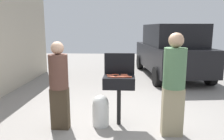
# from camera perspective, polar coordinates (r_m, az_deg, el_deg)

# --- Properties ---
(ground_plane) EXTENTS (24.00, 24.00, 0.00)m
(ground_plane) POSITION_cam_1_polar(r_m,az_deg,el_deg) (4.59, 0.16, -13.35)
(ground_plane) COLOR gray
(bbq_grill) EXTENTS (0.60, 0.44, 0.98)m
(bbq_grill) POSITION_cam_1_polar(r_m,az_deg,el_deg) (4.22, 1.83, -3.60)
(bbq_grill) COLOR black
(bbq_grill) RESTS_ON ground
(grill_lid_open) EXTENTS (0.60, 0.05, 0.42)m
(grill_lid_open) POSITION_cam_1_polar(r_m,az_deg,el_deg) (4.36, 1.95, 1.67)
(grill_lid_open) COLOR black
(grill_lid_open) RESTS_ON bbq_grill
(hot_dog_0) EXTENTS (0.13, 0.04, 0.03)m
(hot_dog_0) POSITION_cam_1_polar(r_m,az_deg,el_deg) (4.10, -0.26, -1.74)
(hot_dog_0) COLOR #C6593D
(hot_dog_0) RESTS_ON bbq_grill
(hot_dog_1) EXTENTS (0.13, 0.03, 0.03)m
(hot_dog_1) POSITION_cam_1_polar(r_m,az_deg,el_deg) (4.05, 0.68, -1.89)
(hot_dog_1) COLOR #B74C33
(hot_dog_1) RESTS_ON bbq_grill
(hot_dog_2) EXTENTS (0.13, 0.03, 0.03)m
(hot_dog_2) POSITION_cam_1_polar(r_m,az_deg,el_deg) (4.17, 3.44, -1.54)
(hot_dog_2) COLOR #AD4228
(hot_dog_2) RESTS_ON bbq_grill
(hot_dog_3) EXTENTS (0.13, 0.04, 0.03)m
(hot_dog_3) POSITION_cam_1_polar(r_m,az_deg,el_deg) (4.07, 4.27, -1.84)
(hot_dog_3) COLOR #AD4228
(hot_dog_3) RESTS_ON bbq_grill
(hot_dog_4) EXTENTS (0.13, 0.03, 0.03)m
(hot_dog_4) POSITION_cam_1_polar(r_m,az_deg,el_deg) (4.12, 2.23, -1.67)
(hot_dog_4) COLOR #C6593D
(hot_dog_4) RESTS_ON bbq_grill
(hot_dog_5) EXTENTS (0.13, 0.03, 0.03)m
(hot_dog_5) POSITION_cam_1_polar(r_m,az_deg,el_deg) (4.06, 2.61, -1.87)
(hot_dog_5) COLOR #C6593D
(hot_dog_5) RESTS_ON bbq_grill
(hot_dog_6) EXTENTS (0.13, 0.04, 0.03)m
(hot_dog_6) POSITION_cam_1_polar(r_m,az_deg,el_deg) (4.27, 0.92, -1.23)
(hot_dog_6) COLOR #AD4228
(hot_dog_6) RESTS_ON bbq_grill
(hot_dog_7) EXTENTS (0.13, 0.04, 0.03)m
(hot_dog_7) POSITION_cam_1_polar(r_m,az_deg,el_deg) (4.27, 3.16, -1.23)
(hot_dog_7) COLOR #B74C33
(hot_dog_7) RESTS_ON bbq_grill
(hot_dog_8) EXTENTS (0.13, 0.03, 0.03)m
(hot_dog_8) POSITION_cam_1_polar(r_m,az_deg,el_deg) (4.23, -0.51, -1.35)
(hot_dog_8) COLOR #B74C33
(hot_dog_8) RESTS_ON bbq_grill
(propane_tank) EXTENTS (0.32, 0.32, 0.62)m
(propane_tank) POSITION_cam_1_polar(r_m,az_deg,el_deg) (4.32, -2.98, -10.33)
(propane_tank) COLOR silver
(propane_tank) RESTS_ON ground
(person_left) EXTENTS (0.35, 0.35, 1.65)m
(person_left) POSITION_cam_1_polar(r_m,az_deg,el_deg) (4.14, -13.66, -3.25)
(person_left) COLOR #3F3323
(person_left) RESTS_ON ground
(person_right) EXTENTS (0.38, 0.38, 1.81)m
(person_right) POSITION_cam_1_polar(r_m,az_deg,el_deg) (3.90, 15.84, -2.88)
(person_right) COLOR gray
(person_right) RESTS_ON ground
(parked_minivan) EXTENTS (2.46, 4.60, 2.02)m
(parked_minivan) POSITION_cam_1_polar(r_m,az_deg,el_deg) (8.88, 15.06, 4.96)
(parked_minivan) COLOR black
(parked_minivan) RESTS_ON ground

